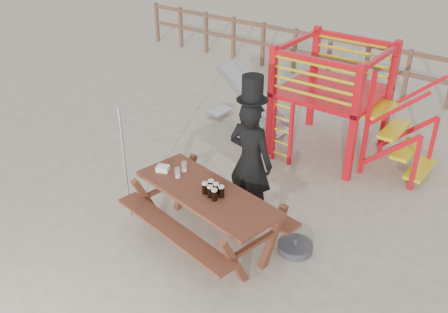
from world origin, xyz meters
TOP-DOWN VIEW (x-y plane):
  - ground at (0.00, 0.00)m, footprint 60.00×60.00m
  - back_fence at (0.00, 7.00)m, footprint 15.09×0.09m
  - playground_fort at (0.12, 3.58)m, footprint 4.71×1.84m
  - picnic_table at (0.11, 0.03)m, footprint 2.43×1.88m
  - man_with_hat at (0.26, 0.87)m, footprint 0.72×0.48m
  - metal_pole at (-1.24, -0.21)m, footprint 0.04×0.04m
  - parasol_base at (1.24, 0.60)m, footprint 0.50×0.50m
  - paper_bag at (-0.74, 0.07)m, footprint 0.22×0.20m
  - stout_pints at (0.24, 0.00)m, footprint 0.31×0.23m
  - empty_glasses at (-0.47, 0.16)m, footprint 0.12×0.27m

SIDE VIEW (x-z plane):
  - ground at x=0.00m, z-range 0.00..0.00m
  - parasol_base at x=1.24m, z-range -0.05..0.16m
  - picnic_table at x=0.11m, z-range 0.11..0.96m
  - back_fence at x=0.00m, z-range 0.14..1.34m
  - paper_bag at x=-0.74m, z-range 0.85..0.93m
  - empty_glasses at x=-0.47m, z-range 0.84..0.99m
  - metal_pole at x=-1.24m, z-range 0.00..1.84m
  - stout_pints at x=0.24m, z-range 0.85..1.02m
  - man_with_hat at x=0.26m, z-range -0.12..2.18m
  - playground_fort at x=0.12m, z-range 0.02..2.12m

